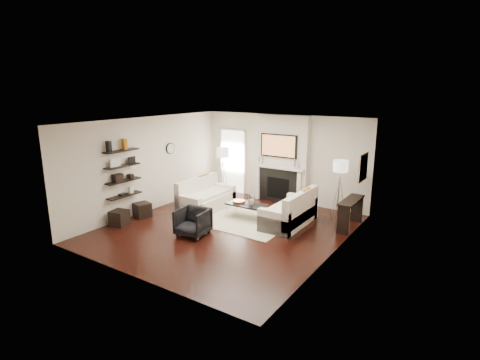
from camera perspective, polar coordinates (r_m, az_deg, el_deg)
The scene contains 71 objects.
room_envelope at distance 9.18m, azimuth -2.07°, elevation 0.46°, with size 6.00×6.00×6.00m.
chimney_breast at distance 11.59m, azimuth 6.23°, elevation 3.20°, with size 1.80×0.25×2.70m, color silver.
fireplace_surround at distance 11.65m, azimuth 5.82°, elevation -0.91°, with size 1.30×0.02×1.04m, color black.
firebox at distance 11.67m, azimuth 5.80°, elevation -1.25°, with size 0.75×0.02×0.65m, color black.
mantel_pilaster_l at distance 11.96m, azimuth 2.71°, elevation -0.32°, with size 0.12×0.08×1.10m, color white.
mantel_pilaster_r at distance 11.32m, azimuth 8.98°, elevation -1.30°, with size 0.12×0.08×1.10m, color white.
mantel_shelf at distance 11.47m, azimuth 5.78°, elevation 1.94°, with size 1.70×0.18×0.07m, color white.
tv_body at distance 11.38m, azimuth 5.91°, elevation 5.21°, with size 1.20×0.06×0.70m, color black.
tv_screen at distance 11.35m, azimuth 5.84°, elevation 5.19°, with size 1.10×0.01×0.62m, color #BF723F.
candlestick_l_tall at distance 11.71m, azimuth 3.44°, elevation 3.14°, with size 0.04×0.04×0.30m, color silver.
candlestick_l_short at distance 11.78m, azimuth 2.89°, elevation 3.07°, with size 0.04×0.04×0.24m, color silver.
candlestick_r_tall at distance 11.21m, azimuth 8.31°, elevation 2.54°, with size 0.04×0.04×0.30m, color silver.
candlestick_r_short at distance 11.16m, azimuth 8.91°, elevation 2.31°, with size 0.04×0.04×0.24m, color silver.
hallway_panel at distance 12.67m, azimuth -1.03°, elevation 2.81°, with size 0.90×0.02×2.10m, color white.
door_trim_l at distance 12.93m, azimuth -2.84°, elevation 3.02°, with size 0.06×0.06×2.16m, color white.
door_trim_r at distance 12.39m, azimuth 0.74°, elevation 2.57°, with size 0.06×0.06×2.16m, color white.
door_trim_top at distance 12.49m, azimuth -1.11°, elevation 7.67°, with size 1.02×0.06×0.06m, color white.
rug at distance 10.19m, azimuth 0.36°, elevation -6.04°, with size 2.60×2.00×0.01m, color beige.
loveseat_left_base at distance 11.00m, azimuth -5.10°, elevation -3.48°, with size 0.85×1.80×0.42m, color white.
loveseat_left_back at distance 11.11m, azimuth -6.49°, elevation -1.63°, with size 0.18×1.80×0.80m, color white.
loveseat_left_arm_n at distance 10.38m, azimuth -7.90°, elevation -4.09°, with size 0.85×0.18×0.60m, color white.
loveseat_left_arm_s at distance 11.59m, azimuth -2.61°, elevation -2.07°, with size 0.85×0.18×0.60m, color white.
loveseat_left_cushion at distance 10.89m, azimuth -4.92°, elevation -2.22°, with size 0.63×1.44×0.10m, color white.
pillow_left_orange at distance 11.28m, azimuth -5.54°, elevation -0.29°, with size 0.10×0.42×0.42m, color #986112.
pillow_left_charcoal at distance 10.84m, azimuth -7.53°, elevation -0.99°, with size 0.10×0.40×0.40m, color black.
loveseat_right_base at distance 9.87m, azimuth 7.42°, elevation -5.57°, with size 0.85×1.80×0.42m, color white.
loveseat_right_back at distance 9.64m, azimuth 9.27°, elevation -4.14°, with size 0.18×1.80×0.80m, color white.
loveseat_right_arm_n at distance 9.16m, azimuth 5.18°, elevation -6.47°, with size 0.85×0.18×0.60m, color white.
loveseat_right_arm_s at distance 10.54m, azimuth 9.39°, elevation -3.86°, with size 0.85×0.18×0.60m, color white.
loveseat_right_cushion at distance 9.81m, azimuth 7.20°, elevation -4.09°, with size 0.63×1.44×0.10m, color white.
pillow_right_orange at distance 9.84m, azimuth 10.04°, elevation -2.55°, with size 0.10×0.42×0.42m, color #986112.
pillow_right_charcoal at distance 9.32m, azimuth 8.55°, elevation -3.49°, with size 0.10×0.40×0.40m, color black.
coffee_table at distance 10.16m, azimuth 1.02°, elevation -3.76°, with size 1.10×0.55×0.04m, color black.
coffee_leg_nw at distance 10.32m, azimuth -1.99°, elevation -4.71°, with size 0.02×0.02×0.38m, color silver.
coffee_leg_ne at distance 9.80m, azimuth 2.80°, elevation -5.74°, with size 0.02×0.02×0.38m, color silver.
coffee_leg_sw at distance 10.66m, azimuth -0.62°, elevation -4.09°, with size 0.02×0.02×0.38m, color silver.
coffee_leg_se at distance 10.16m, azimuth 4.07°, elevation -5.04°, with size 0.02×0.02×0.38m, color silver.
hurricane_glass at distance 10.04m, azimuth 1.75°, elevation -3.03°, with size 0.16×0.16×0.28m, color white.
hurricane_candle at distance 10.06m, azimuth 1.74°, elevation -3.39°, with size 0.11×0.11×0.16m, color white.
copper_bowl at distance 10.28m, azimuth -0.16°, elevation -3.29°, with size 0.34×0.34×0.06m, color #AA4C1C.
armchair at distance 9.14m, azimuth -7.20°, elevation -6.17°, with size 0.70×0.66×0.72m, color black.
lamp_left_post at distance 12.29m, azimuth -2.60°, elevation 0.31°, with size 0.02×0.02×1.20m, color silver.
lamp_left_shade at distance 12.12m, azimuth -2.64°, elevation 4.22°, with size 0.40×0.40×0.30m, color white.
lamp_left_leg_a at distance 12.23m, azimuth -2.18°, elevation 0.24°, with size 0.02×0.02×1.25m, color silver.
lamp_left_leg_b at distance 12.40m, azimuth -2.55°, elevation 0.43°, with size 0.02×0.02×1.25m, color silver.
lamp_left_leg_c at distance 12.25m, azimuth -3.07°, elevation 0.26°, with size 0.02×0.02×1.25m, color silver.
lamp_right_post at distance 10.54m, azimuth 14.80°, elevation -2.45°, with size 0.02×0.02×1.20m, color silver.
lamp_right_shade at distance 10.34m, azimuth 15.09°, elevation 2.08°, with size 0.40×0.40×0.30m, color white.
lamp_right_leg_a at distance 10.51m, azimuth 15.37°, elevation -2.54°, with size 0.02×0.02×1.25m, color silver.
lamp_right_leg_b at distance 10.64m, azimuth 14.69°, elevation -2.29°, with size 0.02×0.02×1.25m, color silver.
lamp_right_leg_c at distance 10.47m, azimuth 14.34°, elevation -2.53°, with size 0.02×0.02×1.25m, color silver.
console_top at distance 9.83m, azimuth 16.61°, elevation -2.96°, with size 0.35×1.20×0.04m, color black.
console_leg_n at distance 9.44m, azimuth 15.45°, elevation -5.97°, with size 0.30×0.04×0.71m, color black.
console_leg_s at distance 10.44m, azimuth 17.37°, elevation -4.19°, with size 0.30×0.04×0.71m, color black.
wall_art at distance 9.82m, azimuth 18.26°, elevation 1.85°, with size 0.03×0.70×0.70m, color tan.
shelf_bottom at distance 10.40m, azimuth -17.17°, elevation -2.26°, with size 0.25×1.00×0.04m, color black.
shelf_lower at distance 10.30m, azimuth -17.33°, elevation -0.12°, with size 0.25×1.00×0.04m, color black.
shelf_upper at distance 10.21m, azimuth -17.49°, elevation 2.06°, with size 0.25×1.00×0.04m, color black.
shelf_top at distance 10.14m, azimuth -17.65°, elevation 4.27°, with size 0.25×1.00×0.04m, color black.
decor_magfile_a at distance 9.90m, azimuth -19.38°, elevation 4.84°, with size 0.12×0.10×0.28m, color black.
decor_magfile_b at distance 10.20m, azimuth -17.19°, elevation 5.25°, with size 0.12×0.10×0.28m, color #986112.
decor_frame_a at distance 10.06m, azimuth -18.49°, elevation 2.55°, with size 0.04×0.30×0.22m, color white.
decor_frame_b at distance 10.39m, azimuth -16.17°, elevation 2.95°, with size 0.04×0.22×0.18m, color black.
decor_wine_rack at distance 10.16m, azimuth -18.15°, elevation 0.32°, with size 0.18×0.25×0.20m, color black.
decor_box_small at distance 10.43m, azimuth -16.35°, elevation 0.56°, with size 0.15×0.12×0.12m, color black.
decor_books at distance 10.35m, azimuth -17.43°, elevation -2.10°, with size 0.14×0.20×0.05m, color black.
decor_box_tall at distance 10.50m, azimuth -16.33°, elevation -1.44°, with size 0.10×0.10×0.18m, color white.
clock_rim at distance 11.52m, azimuth -10.59°, elevation 4.75°, with size 0.34×0.34×0.04m, color black.
clock_face at distance 11.50m, azimuth -10.50°, elevation 4.74°, with size 0.29×0.29×0.01m, color white.
ottoman_near at distance 10.70m, azimuth -14.67°, elevation -4.44°, with size 0.40×0.40×0.40m, color black.
ottoman_far at distance 10.23m, azimuth -17.91°, elevation -5.52°, with size 0.40×0.40×0.40m, color black.
Camera 1 is at (5.20, -7.26, 3.47)m, focal length 28.00 mm.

